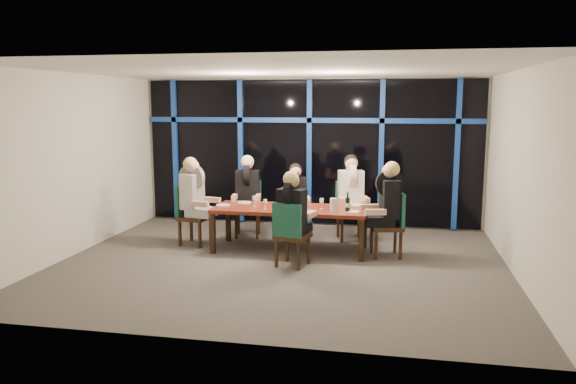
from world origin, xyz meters
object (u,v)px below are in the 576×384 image
chair_end_right (392,221)px  diner_far_right (351,185)px  diner_far_mid (296,190)px  dining_table (290,211)px  water_pitcher (334,205)px  chair_far_right (350,207)px  chair_far_mid (295,210)px  diner_far_left (247,184)px  chair_end_left (190,212)px  wine_bottle (348,205)px  diner_end_left (194,188)px  diner_near_mid (293,205)px  chair_far_left (248,205)px  diner_end_right (387,195)px  chair_near_mid (290,231)px

chair_end_right → diner_far_right: size_ratio=1.03×
diner_far_mid → dining_table: bearing=-101.7°
dining_table → water_pitcher: 0.81m
chair_far_right → chair_far_mid: bearing=172.4°
diner_far_left → diner_far_mid: 0.93m
chair_end_left → chair_far_mid: bearing=-55.4°
diner_far_right → water_pitcher: 1.20m
dining_table → diner_far_right: size_ratio=2.48×
dining_table → wine_bottle: size_ratio=7.88×
diner_end_left → wine_bottle: size_ratio=3.17×
chair_end_right → diner_near_mid: diner_near_mid is taller
diner_far_left → diner_far_right: (1.94, 0.12, 0.02)m
chair_far_mid → water_pitcher: size_ratio=4.38×
chair_far_left → wine_bottle: (1.99, -1.15, 0.29)m
chair_end_right → diner_near_mid: bearing=-74.1°
chair_end_right → diner_far_left: size_ratio=1.05×
chair_far_mid → diner_end_left: 1.93m
diner_end_right → chair_far_left: bearing=-124.3°
chair_far_right → water_pitcher: (-0.17, -1.26, 0.26)m
chair_far_left → diner_far_left: diner_far_left is taller
diner_end_right → water_pitcher: bearing=-94.7°
chair_far_mid → wine_bottle: (1.07, -1.12, 0.34)m
chair_end_right → diner_far_left: diner_far_left is taller
dining_table → chair_far_left: bearing=136.8°
diner_far_right → diner_end_right: (0.67, -1.04, 0.00)m
chair_far_mid → chair_end_left: (-1.75, -0.83, 0.06)m
diner_end_left → diner_near_mid: size_ratio=1.05×
diner_far_right → diner_end_left: (-2.69, -0.90, -0.00)m
dining_table → chair_end_right: size_ratio=2.41×
dining_table → chair_far_right: bearing=48.5°
diner_far_right → chair_end_right: bearing=-69.4°
chair_far_right → diner_far_right: diner_far_right is taller
diner_end_left → diner_far_right: bearing=-62.2°
chair_far_left → diner_near_mid: diner_near_mid is taller
chair_far_left → diner_far_left: 0.42m
diner_far_left → wine_bottle: diner_far_left is taller
diner_far_left → diner_near_mid: diner_far_left is taller
diner_far_left → diner_far_right: bearing=-6.1°
wine_bottle → water_pitcher: bearing=176.4°
chair_end_left → diner_end_right: (3.45, -0.15, 0.43)m
diner_far_mid → diner_end_left: 1.85m
chair_end_left → chair_near_mid: (2.01, -1.05, -0.03)m
chair_far_mid → chair_near_mid: (0.26, -1.88, 0.03)m
chair_end_left → wine_bottle: size_ratio=3.25×
chair_end_left → diner_far_mid: 1.95m
chair_far_left → chair_end_right: size_ratio=0.98×
chair_far_right → chair_end_right: size_ratio=1.00×
diner_far_mid → chair_end_left: bearing=-172.5°
diner_end_right → chair_near_mid: bearing=-71.1°
chair_end_right → diner_far_right: bearing=-156.6°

